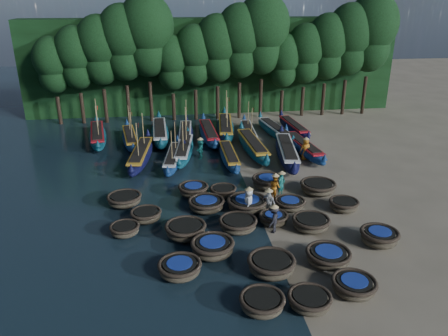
{
  "coord_description": "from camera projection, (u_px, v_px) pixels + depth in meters",
  "views": [
    {
      "loc": [
        -5.14,
        -24.75,
        12.4
      ],
      "look_at": [
        -1.52,
        2.65,
        1.3
      ],
      "focal_mm": 35.0,
      "sensor_mm": 36.0,
      "label": 1
    }
  ],
  "objects": [
    {
      "name": "long_boat_5",
      "position": [
        229.0,
        156.0,
        34.3
      ],
      "size": [
        1.31,
        7.32,
        1.29
      ],
      "rotation": [
        0.0,
        0.0,
        0.0
      ],
      "color": "navy",
      "rests_on": "ground"
    },
    {
      "name": "tree_1",
      "position": [
        76.0,
        57.0,
        42.27
      ],
      "size": [
        4.09,
        4.09,
        9.65
      ],
      "color": "black",
      "rests_on": "ground"
    },
    {
      "name": "long_boat_4",
      "position": [
        184.0,
        150.0,
        35.48
      ],
      "size": [
        2.45,
        7.86,
        3.37
      ],
      "rotation": [
        0.0,
        0.0,
        -0.14
      ],
      "color": "#0E4D51",
      "rests_on": "ground"
    },
    {
      "name": "tree_0",
      "position": [
        53.0,
        65.0,
        42.25
      ],
      "size": [
        3.68,
        3.68,
        8.68
      ],
      "color": "black",
      "rests_on": "ground"
    },
    {
      "name": "coracle_16",
      "position": [
        206.0,
        204.0,
        26.62
      ],
      "size": [
        2.25,
        2.25,
        0.75
      ],
      "rotation": [
        0.0,
        0.0,
        -0.03
      ],
      "color": "brown",
      "rests_on": "ground"
    },
    {
      "name": "coracle_15",
      "position": [
        146.0,
        215.0,
        25.38
      ],
      "size": [
        2.21,
        2.21,
        0.69
      ],
      "rotation": [
        0.0,
        0.0,
        -0.39
      ],
      "color": "brown",
      "rests_on": "ground"
    },
    {
      "name": "tree_13",
      "position": [
        350.0,
        39.0,
        45.12
      ],
      "size": [
        4.92,
        4.92,
        11.6
      ],
      "color": "black",
      "rests_on": "ground"
    },
    {
      "name": "coracle_23",
      "position": [
        268.0,
        182.0,
        29.67
      ],
      "size": [
        2.39,
        2.39,
        0.83
      ],
      "rotation": [
        0.0,
        0.0,
        -0.18
      ],
      "color": "brown",
      "rests_on": "ground"
    },
    {
      "name": "tree_3",
      "position": [
        123.0,
        42.0,
        42.33
      ],
      "size": [
        4.92,
        4.92,
        11.6
      ],
      "color": "black",
      "rests_on": "ground"
    },
    {
      "name": "coracle_17",
      "position": [
        247.0,
        204.0,
        26.59
      ],
      "size": [
        2.56,
        2.56,
        0.81
      ],
      "rotation": [
        0.0,
        0.0,
        -0.1
      ],
      "color": "brown",
      "rests_on": "ground"
    },
    {
      "name": "tree_5",
      "position": [
        172.0,
        62.0,
        43.64
      ],
      "size": [
        3.68,
        3.68,
        8.68
      ],
      "color": "black",
      "rests_on": "ground"
    },
    {
      "name": "fisherman_3",
      "position": [
        274.0,
        219.0,
        24.03
      ],
      "size": [
        1.09,
        1.21,
        1.83
      ],
      "rotation": [
        0.0,
        0.0,
        4.12
      ],
      "color": "black",
      "rests_on": "ground"
    },
    {
      "name": "tree_8",
      "position": [
        240.0,
        40.0,
        43.73
      ],
      "size": [
        4.92,
        4.92,
        11.6
      ],
      "color": "black",
      "rests_on": "ground"
    },
    {
      "name": "coracle_9",
      "position": [
        379.0,
        237.0,
        22.98
      ],
      "size": [
        2.5,
        2.5,
        0.82
      ],
      "rotation": [
        0.0,
        0.0,
        0.43
      ],
      "color": "brown",
      "rests_on": "ground"
    },
    {
      "name": "long_boat_7",
      "position": [
        287.0,
        152.0,
        34.81
      ],
      "size": [
        2.92,
        9.12,
        1.62
      ],
      "rotation": [
        0.0,
        0.0,
        -0.15
      ],
      "color": "#0E0F36",
      "rests_on": "ground"
    },
    {
      "name": "coracle_24",
      "position": [
        318.0,
        187.0,
        28.9
      ],
      "size": [
        2.85,
        2.85,
        0.8
      ],
      "rotation": [
        0.0,
        0.0,
        -0.35
      ],
      "color": "brown",
      "rests_on": "ground"
    },
    {
      "name": "tree_6",
      "position": [
        195.0,
        55.0,
        43.67
      ],
      "size": [
        4.09,
        4.09,
        9.65
      ],
      "color": "black",
      "rests_on": "ground"
    },
    {
      "name": "tree_7",
      "position": [
        217.0,
        48.0,
        43.7
      ],
      "size": [
        4.51,
        4.51,
        10.63
      ],
      "color": "black",
      "rests_on": "ground"
    },
    {
      "name": "coracle_5",
      "position": [
        180.0,
        268.0,
        20.46
      ],
      "size": [
        2.58,
        2.58,
        0.72
      ],
      "rotation": [
        0.0,
        0.0,
        0.43
      ],
      "color": "brown",
      "rests_on": "ground"
    },
    {
      "name": "coracle_2",
      "position": [
        262.0,
        302.0,
        18.2
      ],
      "size": [
        2.36,
        2.36,
        0.7
      ],
      "rotation": [
        0.0,
        0.0,
        -0.39
      ],
      "color": "brown",
      "rests_on": "ground"
    },
    {
      "name": "coracle_14",
      "position": [
        311.0,
        223.0,
        24.49
      ],
      "size": [
        2.25,
        2.25,
        0.73
      ],
      "rotation": [
        0.0,
        0.0,
        0.13
      ],
      "color": "brown",
      "rests_on": "ground"
    },
    {
      "name": "ground",
      "position": [
        253.0,
        201.0,
        28.02
      ],
      "size": [
        120.0,
        120.0,
        0.0
      ],
      "primitive_type": "plane",
      "color": "gray",
      "rests_on": "ground"
    },
    {
      "name": "long_boat_6",
      "position": [
        253.0,
        146.0,
        36.25
      ],
      "size": [
        2.06,
        8.99,
        1.58
      ],
      "rotation": [
        0.0,
        0.0,
        0.06
      ],
      "color": "#0E4D51",
      "rests_on": "ground"
    },
    {
      "name": "long_boat_8",
      "position": [
        303.0,
        147.0,
        36.11
      ],
      "size": [
        2.3,
        8.2,
        1.45
      ],
      "rotation": [
        0.0,
        0.0,
        0.11
      ],
      "color": "navy",
      "rests_on": "ground"
    },
    {
      "name": "long_boat_14",
      "position": [
        226.0,
        128.0,
        41.12
      ],
      "size": [
        2.56,
        9.09,
        3.88
      ],
      "rotation": [
        0.0,
        0.0,
        -0.11
      ],
      "color": "#0E4D51",
      "rests_on": "ground"
    },
    {
      "name": "tree_9",
      "position": [
        263.0,
        33.0,
        43.76
      ],
      "size": [
        5.34,
        5.34,
        12.58
      ],
      "color": "black",
      "rests_on": "ground"
    },
    {
      "name": "coracle_10",
      "position": [
        125.0,
        229.0,
        23.92
      ],
      "size": [
        1.87,
        1.87,
        0.63
      ],
      "rotation": [
        0.0,
        0.0,
        0.26
      ],
      "color": "brown",
      "rests_on": "ground"
    },
    {
      "name": "coracle_22",
      "position": [
        223.0,
        191.0,
        28.42
      ],
      "size": [
        1.76,
        1.76,
        0.7
      ],
      "rotation": [
        0.0,
        0.0,
        0.02
      ],
      "color": "brown",
      "rests_on": "ground"
    },
    {
      "name": "tree_12",
      "position": [
        328.0,
        46.0,
        45.1
      ],
      "size": [
        4.51,
        4.51,
        10.63
      ],
      "color": "black",
      "rests_on": "ground"
    },
    {
      "name": "long_boat_2",
      "position": [
        141.0,
        155.0,
        34.28
      ],
      "size": [
        2.43,
        8.54,
        3.65
      ],
      "rotation": [
        0.0,
        0.0,
        -0.11
      ],
      "color": "#0E0F36",
      "rests_on": "ground"
    },
    {
      "name": "coracle_13",
      "position": [
        273.0,
        218.0,
        25.07
      ],
      "size": [
        1.75,
        1.75,
        0.65
      ],
      "rotation": [
        0.0,
        0.0,
        0.12
      ],
      "color": "brown",
      "rests_on": "ground"
    },
    {
      "name": "coracle_6",
      "position": [
        213.0,
        247.0,
        22.02
      ],
      "size": [
        2.68,
        2.68,
        0.83
      ],
      "rotation": [
        0.0,
        0.0,
        -0.37
      ],
      "color": "brown",
      "rests_on": "ground"
    },
    {
      "name": "coracle_8",
      "position": [
        328.0,
        256.0,
        21.35
      ],
      "size": [
        2.74,
        2.74,
        0.74
      ],
      "rotation": [
        0.0,
        0.0,
        0.4
      ],
      "color": "brown",
      "rests_on": "ground"
    },
    {
      "name": "foliage_wall",
      "position": [
        213.0,
        66.0,
        47.77
      ],
      "size": [
        40.0,
        3.0,
        10.0
      ],
      "primitive_type": "cube",
      "color": "black",
      "rests_on": "ground"
    },
    {
      "name": "fisherman_2",
      "position": [
        275.0,
        186.0,
        28.05
      ],
      "size": [
        0.85,
        0.96,
        1.85
      ],
      "rotation": [
        0.0,
        0.0,
        1.9
      ],
      "color": "#C17119",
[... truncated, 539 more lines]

